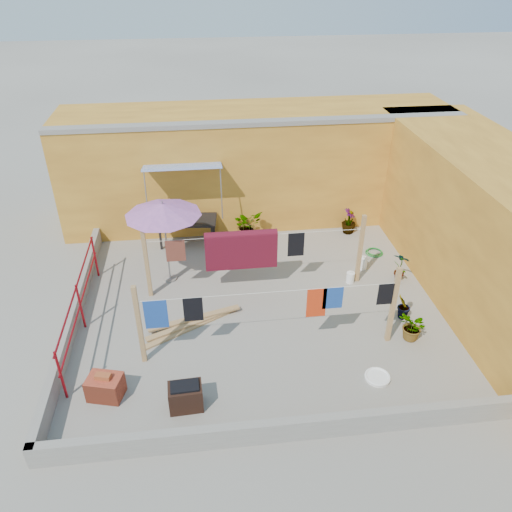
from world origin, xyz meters
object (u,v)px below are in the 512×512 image
Objects in this scene: brick_stack at (105,387)px; brazier at (186,396)px; patio_umbrella at (163,210)px; white_basin at (377,377)px; outdoor_table at (187,221)px; water_jug_b at (363,263)px; water_jug_a at (350,277)px; plant_back_a at (247,225)px; green_hose at (374,252)px.

brick_stack is 1.16× the size of brazier.
patio_umbrella reaches higher than white_basin.
brazier is at bearing -176.23° from white_basin.
brazier reaches higher than brick_stack.
brazier is at bearing -90.72° from outdoor_table.
brick_stack is 6.92m from water_jug_b.
brazier reaches higher than white_basin.
brick_stack is 2.24× the size of water_jug_a.
brick_stack is at bearing -105.72° from outdoor_table.
green_hose is at bearing -20.10° from plant_back_a.
outdoor_table is 5.86m from brazier.
plant_back_a is (3.17, 5.46, 0.20)m from brick_stack.
patio_umbrella reaches higher than water_jug_a.
green_hose is (0.55, 0.67, -0.13)m from water_jug_b.
white_basin is at bearing 3.77° from brazier.
outdoor_table is 1.67m from plant_back_a.
water_jug_a reaches higher than white_basin.
brazier is 1.24× the size of white_basin.
white_basin is at bearing -71.58° from plant_back_a.
plant_back_a is (1.65, 0.05, -0.25)m from outdoor_table.
plant_back_a reaches higher than white_basin.
water_jug_a is at bearing -31.46° from outdoor_table.
outdoor_table is 6.66m from white_basin.
green_hose is 0.55× the size of plant_back_a.
outdoor_table reaches higher than green_hose.
outdoor_table is 4.63× the size of water_jug_b.
green_hose is at bearing 50.30° from water_jug_a.
outdoor_table is (0.46, 1.74, -1.24)m from patio_umbrella.
plant_back_a reaches higher than water_jug_b.
green_hose is at bearing -13.16° from outdoor_table.
brick_stack is 1.51m from brazier.
brazier is at bearing -138.14° from water_jug_b.
white_basin is 4.67m from green_hose.
white_basin is 5.97m from plant_back_a.
water_jug_b reaches higher than water_jug_a.
water_jug_a is 3.35m from plant_back_a.
water_jug_b is (5.93, 3.58, -0.07)m from brick_stack.
outdoor_table is 2.73× the size of brazier.
patio_umbrella is at bearing -139.73° from plant_back_a.
water_jug_b is 0.76× the size of green_hose.
outdoor_table is 3.53× the size of green_hose.
white_basin is at bearing -107.67° from green_hose.
water_jug_b is (0.48, 0.57, 0.02)m from water_jug_a.
green_hose is (5.03, 4.68, -0.23)m from brazier.
brick_stack is (-1.06, -3.67, -1.68)m from patio_umbrella.
brazier is at bearing -106.34° from plant_back_a.
water_jug_b is at bearing 77.03° from white_basin.
plant_back_a is (-2.27, 2.45, 0.29)m from water_jug_a.
white_basin is 3.87m from water_jug_b.
white_basin reaches higher than green_hose.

